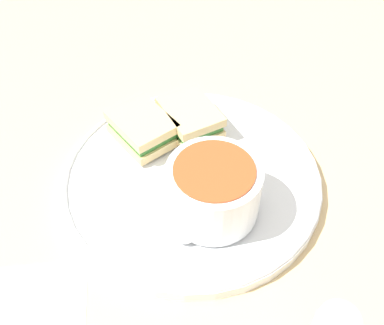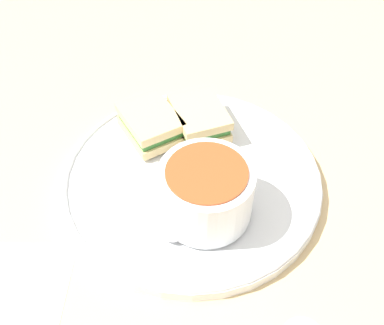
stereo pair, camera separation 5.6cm
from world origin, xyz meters
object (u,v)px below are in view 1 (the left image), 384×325
Objects in this scene: spoon at (177,229)px; sandwich_half_far at (142,128)px; sandwich_half_near at (190,118)px; soup_bowl at (213,190)px.

sandwich_half_far is (-0.16, -0.03, 0.01)m from spoon.
sandwich_half_near is 0.07m from sandwich_half_far.
soup_bowl reaches higher than sandwich_half_near.
spoon is at bearing 9.50° from sandwich_half_far.
spoon is 0.89× the size of sandwich_half_near.
sandwich_half_far is at bearing 150.96° from spoon.
soup_bowl is 1.19× the size of spoon.
sandwich_half_far reaches higher than spoon.
spoon is at bearing -13.19° from sandwich_half_near.
spoon is 0.85× the size of sandwich_half_far.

